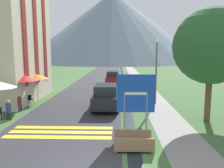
% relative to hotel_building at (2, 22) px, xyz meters
% --- Properties ---
extents(ground_plane, '(160.00, 160.00, 0.00)m').
position_rel_hotel_building_xyz_m(ground_plane, '(9.39, 8.00, -6.71)').
color(ground_plane, '#3D6033').
extents(road, '(6.40, 60.00, 0.01)m').
position_rel_hotel_building_xyz_m(road, '(6.89, 18.00, -6.71)').
color(road, '#2D2D33').
rests_on(road, ground_plane).
extents(footpath, '(2.20, 60.00, 0.01)m').
position_rel_hotel_building_xyz_m(footpath, '(12.99, 18.00, -6.71)').
color(footpath, gray).
rests_on(footpath, ground_plane).
extents(drainage_channel, '(0.60, 60.00, 0.00)m').
position_rel_hotel_building_xyz_m(drainage_channel, '(10.59, 18.00, -6.71)').
color(drainage_channel, black).
rests_on(drainage_channel, ground_plane).
extents(crosswalk_marking, '(5.44, 1.84, 0.01)m').
position_rel_hotel_building_xyz_m(crosswalk_marking, '(6.89, -7.91, -6.70)').
color(crosswalk_marking, yellow).
rests_on(crosswalk_marking, ground_plane).
extents(mountain_distant, '(83.81, 83.81, 32.56)m').
position_rel_hotel_building_xyz_m(mountain_distant, '(7.03, 87.46, 9.57)').
color(mountain_distant, slate).
rests_on(mountain_distant, ground_plane).
extents(hotel_building, '(6.14, 8.62, 12.53)m').
position_rel_hotel_building_xyz_m(hotel_building, '(0.00, 0.00, 0.00)').
color(hotel_building, beige).
rests_on(hotel_building, ground_plane).
extents(road_sign, '(1.89, 0.11, 3.10)m').
position_rel_hotel_building_xyz_m(road_sign, '(10.78, -8.23, -4.76)').
color(road_sign, gray).
rests_on(road_sign, ground_plane).
extents(footbridge, '(1.70, 1.10, 0.65)m').
position_rel_hotel_building_xyz_m(footbridge, '(10.59, -9.72, -6.48)').
color(footbridge, '#846647').
rests_on(footbridge, ground_plane).
extents(parked_car_near, '(1.92, 4.36, 1.82)m').
position_rel_hotel_building_xyz_m(parked_car_near, '(8.99, -2.82, -5.80)').
color(parked_car_near, black).
rests_on(parked_car_near, ground_plane).
extents(parked_car_far, '(1.80, 4.07, 1.82)m').
position_rel_hotel_building_xyz_m(parked_car_far, '(9.18, 8.84, -5.80)').
color(parked_car_far, '#A31919').
rests_on(parked_car_far, ground_plane).
extents(cafe_chair_far_right, '(0.40, 0.40, 0.85)m').
position_rel_hotel_building_xyz_m(cafe_chair_far_right, '(2.66, -2.13, -6.20)').
color(cafe_chair_far_right, black).
rests_on(cafe_chair_far_right, ground_plane).
extents(cafe_chair_far_left, '(0.40, 0.40, 0.85)m').
position_rel_hotel_building_xyz_m(cafe_chair_far_left, '(2.87, -2.05, -6.20)').
color(cafe_chair_far_left, black).
rests_on(cafe_chair_far_left, ground_plane).
extents(cafe_umbrella_middle_red, '(1.95, 1.95, 2.45)m').
position_rel_hotel_building_xyz_m(cafe_umbrella_middle_red, '(2.92, -2.81, -4.46)').
color(cafe_umbrella_middle_red, '#B7B2A8').
rests_on(cafe_umbrella_middle_red, ground_plane).
extents(cafe_umbrella_rear_orange, '(1.96, 1.96, 2.34)m').
position_rel_hotel_building_xyz_m(cafe_umbrella_rear_orange, '(2.99, -0.60, -4.57)').
color(cafe_umbrella_rear_orange, '#B7B2A8').
rests_on(cafe_umbrella_rear_orange, ground_plane).
extents(person_seated_far, '(0.32, 0.32, 1.28)m').
position_rel_hotel_building_xyz_m(person_seated_far, '(3.14, -5.87, -6.00)').
color(person_seated_far, '#282833').
rests_on(person_seated_far, ground_plane).
extents(person_seated_near, '(0.32, 0.32, 1.24)m').
position_rel_hotel_building_xyz_m(person_seated_near, '(2.89, -3.85, -6.03)').
color(person_seated_near, '#282833').
rests_on(person_seated_near, ground_plane).
extents(streetlamp, '(0.28, 0.28, 5.17)m').
position_rel_hotel_building_xyz_m(streetlamp, '(12.97, -1.10, -3.64)').
color(streetlamp, '#515156').
rests_on(streetlamp, ground_plane).
extents(tree_by_path, '(4.44, 4.44, 6.74)m').
position_rel_hotel_building_xyz_m(tree_by_path, '(15.32, -5.77, -2.20)').
color(tree_by_path, brown).
rests_on(tree_by_path, ground_plane).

